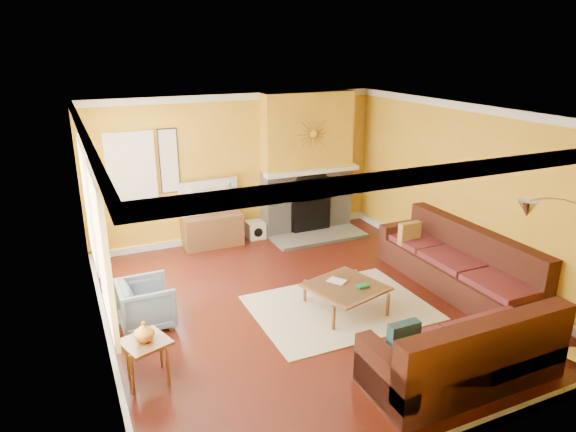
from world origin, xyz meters
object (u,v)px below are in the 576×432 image
sectional_sofa (416,284)px  media_console (212,230)px  side_table (147,361)px  armchair (146,304)px  coffee_table (345,297)px  arc_lamp (560,288)px

sectional_sofa → media_console: (-1.80, 3.60, -0.16)m
side_table → armchair: bearing=80.5°
sectional_sofa → coffee_table: (-0.80, 0.50, -0.27)m
sectional_sofa → armchair: (-3.40, 1.20, -0.14)m
coffee_table → media_console: 3.26m
armchair → side_table: size_ratio=1.37×
armchair → arc_lamp: (3.93, -2.90, 0.74)m
media_console → armchair: armchair is taller
sectional_sofa → side_table: bearing=180.0°
armchair → arc_lamp: size_ratio=0.33×
armchair → sectional_sofa: bearing=-110.2°
coffee_table → media_console: size_ratio=0.87×
side_table → sectional_sofa: bearing=-0.0°
side_table → arc_lamp: arc_lamp is taller
sectional_sofa → media_console: sectional_sofa is taller
sectional_sofa → media_console: size_ratio=3.45×
armchair → side_table: 1.22m
coffee_table → arc_lamp: 2.71m
sectional_sofa → side_table: 3.61m
coffee_table → side_table: bearing=-169.9°
armchair → arc_lamp: 4.94m
arc_lamp → armchair: bearing=143.5°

